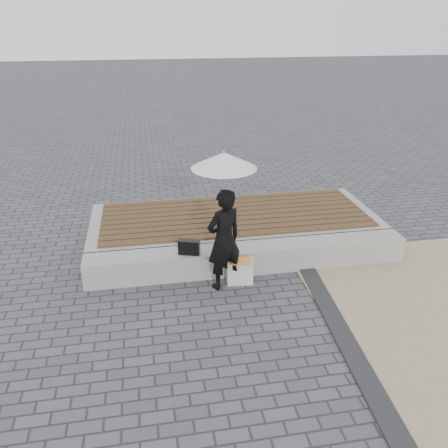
{
  "coord_description": "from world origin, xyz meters",
  "views": [
    {
      "loc": [
        -1.51,
        -4.59,
        3.65
      ],
      "look_at": [
        -0.48,
        1.17,
        1.0
      ],
      "focal_mm": 37.21,
      "sensor_mm": 36.0,
      "label": 1
    }
  ],
  "objects_px": {
    "parasol": "(224,160)",
    "canvas_tote": "(240,271)",
    "seating_ledge": "(249,257)",
    "woman": "(224,240)",
    "handbag": "(189,247)"
  },
  "relations": [
    {
      "from": "seating_ledge",
      "to": "parasol",
      "type": "height_order",
      "value": "parasol"
    },
    {
      "from": "seating_ledge",
      "to": "handbag",
      "type": "bearing_deg",
      "value": -174.17
    },
    {
      "from": "handbag",
      "to": "seating_ledge",
      "type": "bearing_deg",
      "value": 24.29
    },
    {
      "from": "woman",
      "to": "handbag",
      "type": "xyz_separation_m",
      "value": [
        -0.47,
        0.33,
        -0.24
      ]
    },
    {
      "from": "handbag",
      "to": "parasol",
      "type": "bearing_deg",
      "value": -16.87
    },
    {
      "from": "seating_ledge",
      "to": "parasol",
      "type": "xyz_separation_m",
      "value": [
        -0.48,
        -0.43,
        1.71
      ]
    },
    {
      "from": "woman",
      "to": "parasol",
      "type": "xyz_separation_m",
      "value": [
        0.0,
        0.0,
        1.16
      ]
    },
    {
      "from": "seating_ledge",
      "to": "canvas_tote",
      "type": "relative_size",
      "value": 12.53
    },
    {
      "from": "seating_ledge",
      "to": "parasol",
      "type": "distance_m",
      "value": 1.83
    },
    {
      "from": "seating_ledge",
      "to": "woman",
      "type": "xyz_separation_m",
      "value": [
        -0.48,
        -0.43,
        0.56
      ]
    },
    {
      "from": "seating_ledge",
      "to": "handbag",
      "type": "relative_size",
      "value": 15.83
    },
    {
      "from": "seating_ledge",
      "to": "woman",
      "type": "distance_m",
      "value": 0.85
    },
    {
      "from": "parasol",
      "to": "canvas_tote",
      "type": "height_order",
      "value": "parasol"
    },
    {
      "from": "seating_ledge",
      "to": "woman",
      "type": "bearing_deg",
      "value": -138.21
    },
    {
      "from": "seating_ledge",
      "to": "handbag",
      "type": "xyz_separation_m",
      "value": [
        -0.94,
        -0.1,
        0.31
      ]
    }
  ]
}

